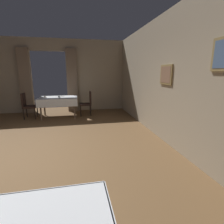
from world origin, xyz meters
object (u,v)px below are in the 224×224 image
(glass_mid_d, at_px, (45,97))
(plate_mid_b, at_px, (44,98))
(dining_table_mid, at_px, (58,100))
(chair_mid_right, at_px, (87,102))
(glass_mid_a, at_px, (59,96))
(chair_mid_left, at_px, (28,105))
(plate_mid_c, at_px, (62,96))

(glass_mid_d, bearing_deg, plate_mid_b, 104.12)
(glass_mid_d, bearing_deg, dining_table_mid, 34.80)
(chair_mid_right, relative_size, glass_mid_d, 8.74)
(dining_table_mid, distance_m, glass_mid_d, 0.52)
(dining_table_mid, xyz_separation_m, plate_mid_b, (-0.48, -0.02, 0.10))
(glass_mid_d, bearing_deg, glass_mid_a, 26.60)
(chair_mid_right, bearing_deg, chair_mid_left, -177.40)
(glass_mid_a, height_order, glass_mid_d, glass_mid_d)
(dining_table_mid, distance_m, glass_mid_a, 0.15)
(plate_mid_b, xyz_separation_m, plate_mid_c, (0.59, 0.27, 0.00))
(glass_mid_a, height_order, plate_mid_b, glass_mid_a)
(chair_mid_left, bearing_deg, plate_mid_c, 12.81)
(chair_mid_left, height_order, plate_mid_c, chair_mid_left)
(plate_mid_c, distance_m, glass_mid_d, 0.75)
(chair_mid_left, relative_size, glass_mid_d, 8.74)
(chair_mid_right, height_order, plate_mid_b, chair_mid_right)
(plate_mid_b, bearing_deg, glass_mid_a, -5.09)
(chair_mid_left, height_order, glass_mid_a, chair_mid_left)
(chair_mid_right, height_order, glass_mid_d, chair_mid_right)
(glass_mid_a, relative_size, plate_mid_b, 0.42)
(dining_table_mid, relative_size, glass_mid_a, 17.37)
(dining_table_mid, bearing_deg, plate_mid_b, -177.94)
(chair_mid_left, bearing_deg, glass_mid_d, -22.20)
(glass_mid_a, xyz_separation_m, plate_mid_b, (-0.52, 0.05, -0.03))
(dining_table_mid, height_order, chair_mid_right, chair_mid_right)
(chair_mid_right, height_order, glass_mid_a, chair_mid_right)
(plate_mid_b, bearing_deg, dining_table_mid, 2.06)
(dining_table_mid, bearing_deg, plate_mid_c, 67.45)
(chair_mid_right, distance_m, glass_mid_a, 1.09)
(plate_mid_b, height_order, plate_mid_c, same)
(dining_table_mid, height_order, glass_mid_a, glass_mid_a)
(glass_mid_a, bearing_deg, plate_mid_b, 174.91)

